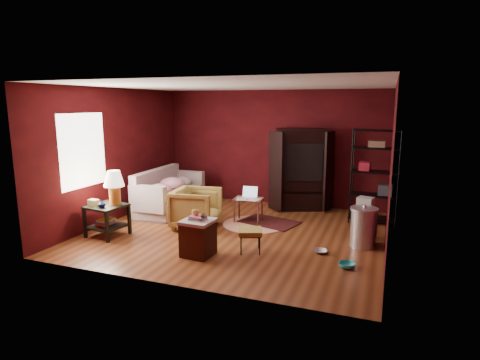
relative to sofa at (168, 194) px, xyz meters
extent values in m
cube|color=brown|center=(2.08, -0.93, -0.41)|extent=(5.50, 5.00, 0.02)
cube|color=white|center=(2.08, -0.93, 2.41)|extent=(5.50, 5.00, 0.02)
cube|color=#41090C|center=(2.08, 1.58, 1.00)|extent=(5.50, 0.02, 2.80)
cube|color=#41090C|center=(2.08, -3.44, 1.00)|extent=(5.50, 0.02, 2.80)
cube|color=#41090C|center=(-0.68, -0.93, 1.00)|extent=(0.02, 5.00, 2.80)
cube|color=#41090C|center=(4.84, -0.93, 1.00)|extent=(0.02, 5.00, 2.80)
cube|color=white|center=(-0.65, -1.93, 1.20)|extent=(0.02, 1.20, 1.40)
imported|color=gray|center=(0.00, 0.00, 0.00)|extent=(0.87, 2.13, 0.81)
imported|color=black|center=(1.22, -0.95, 0.04)|extent=(0.90, 0.94, 0.88)
imported|color=silver|center=(3.81, -1.50, -0.29)|extent=(0.24, 0.08, 0.23)
imported|color=#26B1B5|center=(4.29, -1.97, -0.28)|extent=(0.26, 0.13, 0.25)
imported|color=#0B1538|center=(-0.08, -2.19, 0.26)|extent=(0.16, 0.17, 0.14)
imported|color=#E3CA6F|center=(1.88, -2.29, 0.33)|extent=(0.14, 0.12, 0.12)
cube|color=black|center=(-0.13, -2.00, 0.17)|extent=(0.70, 0.70, 0.04)
cube|color=black|center=(-0.13, -2.00, -0.22)|extent=(0.66, 0.66, 0.03)
cube|color=black|center=(-0.44, -2.25, -0.11)|extent=(0.06, 0.06, 0.59)
cube|color=black|center=(0.12, -2.32, -0.11)|extent=(0.06, 0.06, 0.59)
cube|color=black|center=(-0.37, -1.69, -0.11)|extent=(0.06, 0.06, 0.59)
cube|color=black|center=(0.19, -1.76, -0.11)|extent=(0.06, 0.06, 0.59)
cylinder|color=#C87324|center=(0.01, -1.92, 0.37)|extent=(0.23, 0.23, 0.36)
cone|color=#F2E5C6|center=(0.01, -1.92, 0.70)|extent=(0.42, 0.42, 0.29)
cube|color=olive|center=(-0.30, -2.14, 0.26)|extent=(0.20, 0.15, 0.13)
cube|color=#C34030|center=(-0.18, -2.00, -0.17)|extent=(0.27, 0.32, 0.03)
cube|color=blue|center=(-0.17, -2.00, -0.13)|extent=(0.27, 0.32, 0.03)
cube|color=#DCD349|center=(-0.16, -2.00, -0.10)|extent=(0.27, 0.32, 0.03)
cube|color=gray|center=(0.08, -0.02, -0.12)|extent=(0.88, 1.97, 0.41)
cube|color=gray|center=(-0.28, -0.03, 0.16)|extent=(0.24, 1.95, 0.82)
cube|color=gray|center=(0.11, -0.99, 0.11)|extent=(0.82, 0.21, 0.56)
cube|color=gray|center=(0.05, 0.96, 0.11)|extent=(0.82, 0.21, 0.56)
ellipsoid|color=#BF1A4F|center=(0.15, -0.58, 0.21)|extent=(0.55, 0.55, 0.29)
ellipsoid|color=#BF1A4F|center=(0.13, -0.01, 0.23)|extent=(0.61, 0.61, 0.33)
ellipsoid|color=gray|center=(0.12, 0.50, 0.19)|extent=(0.51, 0.51, 0.27)
cube|color=#3B170D|center=(1.93, -2.30, -0.13)|extent=(0.50, 0.50, 0.56)
cube|color=gray|center=(1.93, -2.30, 0.18)|extent=(0.53, 0.53, 0.05)
cube|color=#C2B2A0|center=(1.93, -2.30, 0.22)|extent=(0.28, 0.22, 0.02)
cube|color=teal|center=(1.93, -2.30, 0.24)|extent=(0.27, 0.21, 0.02)
cube|color=#B74453|center=(1.93, -2.30, 0.26)|extent=(0.27, 0.23, 0.02)
cube|color=black|center=(2.01, -2.28, 0.28)|extent=(0.10, 0.17, 0.02)
cube|color=black|center=(2.68, -1.85, -0.05)|extent=(0.50, 0.50, 0.08)
cube|color=black|center=(2.68, -1.85, -0.10)|extent=(0.45, 0.45, 0.02)
cylinder|color=black|center=(2.59, -2.05, -0.25)|extent=(0.02, 0.02, 0.32)
cylinder|color=black|center=(2.88, -1.94, -0.25)|extent=(0.02, 0.02, 0.32)
cylinder|color=black|center=(2.48, -1.76, -0.25)|extent=(0.02, 0.02, 0.32)
cylinder|color=black|center=(2.77, -1.65, -0.25)|extent=(0.02, 0.02, 0.32)
cylinder|color=beige|center=(2.25, -0.35, -0.40)|extent=(1.55, 1.55, 0.01)
cube|color=#4A1315|center=(2.51, -0.11, -0.39)|extent=(1.32, 1.05, 0.01)
cube|color=brown|center=(2.07, -0.19, 0.09)|extent=(0.62, 0.45, 0.03)
cylinder|color=brown|center=(1.82, -0.38, -0.16)|extent=(0.04, 0.04, 0.50)
cylinder|color=brown|center=(2.33, -0.35, -0.16)|extent=(0.04, 0.04, 0.50)
cylinder|color=brown|center=(1.80, -0.04, -0.16)|extent=(0.04, 0.04, 0.50)
cylinder|color=brown|center=(2.31, -0.01, -0.16)|extent=(0.04, 0.04, 0.50)
cube|color=silver|center=(2.06, -0.16, 0.11)|extent=(0.33, 0.24, 0.02)
cube|color=silver|center=(2.06, -0.06, 0.22)|extent=(0.32, 0.09, 0.21)
cube|color=beige|center=(1.95, -0.30, 0.11)|extent=(0.28, 0.34, 0.00)
cube|color=beige|center=(2.21, -0.27, 0.11)|extent=(0.24, 0.32, 0.00)
cube|color=black|center=(2.85, 1.26, 0.55)|extent=(1.25, 0.96, 1.91)
cube|color=black|center=(2.89, 1.16, 0.75)|extent=(1.01, 0.75, 0.86)
cube|color=black|center=(2.39, 0.78, 0.55)|extent=(0.40, 0.29, 1.81)
cube|color=black|center=(3.52, 1.21, 0.55)|extent=(0.16, 0.45, 1.81)
cube|color=#282B2D|center=(2.87, 1.21, 0.65)|extent=(0.76, 0.69, 0.52)
cube|color=black|center=(2.96, 0.97, 0.65)|extent=(0.47, 0.19, 0.40)
cube|color=black|center=(2.87, 1.21, 0.05)|extent=(1.03, 0.80, 0.05)
cylinder|color=black|center=(4.08, 0.46, 0.58)|extent=(0.03, 0.03, 1.96)
cylinder|color=black|center=(4.99, 0.43, 0.58)|extent=(0.03, 0.03, 1.96)
cylinder|color=black|center=(4.09, 0.86, 0.58)|extent=(0.03, 0.03, 1.96)
cylinder|color=black|center=(5.01, 0.83, 0.58)|extent=(0.03, 0.03, 1.96)
cube|color=black|center=(4.54, 0.65, -0.30)|extent=(0.97, 0.44, 0.03)
cube|color=black|center=(4.54, 0.65, 0.19)|extent=(0.97, 0.44, 0.03)
cube|color=black|center=(4.54, 0.65, 0.68)|extent=(0.97, 0.44, 0.03)
cube|color=black|center=(4.54, 0.65, 1.17)|extent=(0.97, 0.44, 0.03)
cube|color=black|center=(4.54, 0.65, 1.53)|extent=(0.97, 0.44, 0.03)
cube|color=maroon|center=(4.33, 0.65, 0.79)|extent=(0.23, 0.28, 0.17)
cube|color=#2F313B|center=(4.76, 0.64, 0.32)|extent=(0.28, 0.28, 0.22)
cube|color=brown|center=(4.54, 0.65, 1.26)|extent=(0.33, 0.23, 0.13)
cube|color=black|center=(4.44, -0.47, 0.17)|extent=(0.48, 0.48, 0.04)
cube|color=black|center=(4.23, -0.59, -0.12)|extent=(0.05, 0.05, 0.57)
cube|color=black|center=(4.56, -0.67, -0.12)|extent=(0.05, 0.05, 0.57)
cube|color=black|center=(4.32, -0.26, -0.12)|extent=(0.05, 0.05, 0.57)
cube|color=black|center=(4.64, -0.35, -0.12)|extent=(0.05, 0.05, 0.57)
cube|color=#B9B9BE|center=(4.44, -0.47, 0.28)|extent=(0.32, 0.28, 0.20)
cylinder|color=silver|center=(4.45, -0.91, -0.08)|extent=(0.57, 0.57, 0.66)
cylinder|color=silver|center=(4.45, -0.91, 0.27)|extent=(0.62, 0.62, 0.04)
sphere|color=silver|center=(4.45, -0.91, 0.32)|extent=(0.09, 0.09, 0.07)
camera|label=1|loc=(4.78, -7.96, 2.08)|focal=30.00mm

